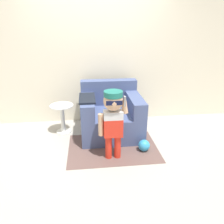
{
  "coord_description": "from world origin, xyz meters",
  "views": [
    {
      "loc": [
        -0.18,
        -3.28,
        1.82
      ],
      "look_at": [
        0.18,
        -0.2,
        0.56
      ],
      "focal_mm": 35.0,
      "sensor_mm": 36.0,
      "label": 1
    }
  ],
  "objects_px": {
    "person_child": "(113,115)",
    "armchair": "(111,115)",
    "side_table": "(62,116)",
    "toy_ball": "(144,145)"
  },
  "relations": [
    {
      "from": "person_child",
      "to": "toy_ball",
      "type": "distance_m",
      "value": 0.78
    },
    {
      "from": "armchair",
      "to": "side_table",
      "type": "bearing_deg",
      "value": 172.68
    },
    {
      "from": "side_table",
      "to": "toy_ball",
      "type": "bearing_deg",
      "value": -31.22
    },
    {
      "from": "armchair",
      "to": "toy_ball",
      "type": "height_order",
      "value": "armchair"
    },
    {
      "from": "side_table",
      "to": "toy_ball",
      "type": "xyz_separation_m",
      "value": [
        1.28,
        -0.78,
        -0.22
      ]
    },
    {
      "from": "armchair",
      "to": "side_table",
      "type": "relative_size",
      "value": 2.0
    },
    {
      "from": "person_child",
      "to": "armchair",
      "type": "bearing_deg",
      "value": 86.0
    },
    {
      "from": "person_child",
      "to": "toy_ball",
      "type": "height_order",
      "value": "person_child"
    },
    {
      "from": "toy_ball",
      "to": "person_child",
      "type": "bearing_deg",
      "value": -165.49
    },
    {
      "from": "armchair",
      "to": "person_child",
      "type": "xyz_separation_m",
      "value": [
        -0.06,
        -0.8,
        0.34
      ]
    }
  ]
}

